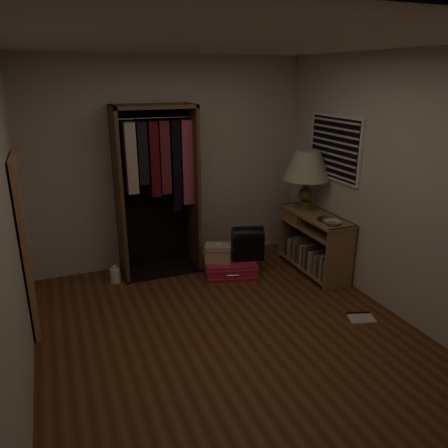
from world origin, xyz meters
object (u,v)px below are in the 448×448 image
Objects in this scene: table_lamp at (307,166)px; open_wardrobe at (158,177)px; console_bookshelf at (313,241)px; black_bag at (248,242)px; white_jug at (115,275)px; floor_mirror at (27,243)px; train_case at (218,253)px; pink_suitcase at (231,268)px.

open_wardrobe is at bearing 164.14° from table_lamp.
open_wardrobe reaches higher than console_bookshelf.
open_wardrobe is at bearing 166.99° from black_bag.
console_bookshelf is 5.24× the size of white_jug.
console_bookshelf is at bearing -22.73° from open_wardrobe.
console_bookshelf is 0.66× the size of floor_mirror.
black_bag is at bearing 6.29° from floor_mirror.
open_wardrobe reaches higher than train_case.
floor_mirror is 7.96× the size of white_jug.
open_wardrobe is 9.59× the size of white_jug.
white_jug is (-2.38, 0.33, -1.20)m from table_lamp.
open_wardrobe is at bearing 157.27° from console_bookshelf.
white_jug reaches higher than pink_suitcase.
pink_suitcase is 1.00× the size of table_lamp.
open_wardrobe is 4.80× the size of black_bag.
floor_mirror is (-3.24, -0.03, 0.46)m from console_bookshelf.
table_lamp is at bearing 14.44° from black_bag.
table_lamp is at bearing 4.77° from floor_mirror.
open_wardrobe is 1.84m from table_lamp.
floor_mirror is 2.30× the size of pink_suitcase.
pink_suitcase is at bearing -13.65° from white_jug.
pink_suitcase is at bearing 4.44° from train_case.
black_bag is (0.37, -0.05, 0.10)m from train_case.
white_jug is (-0.62, -0.17, -1.11)m from open_wardrobe.
open_wardrobe reaches higher than black_bag.
train_case is 0.51× the size of table_lamp.
open_wardrobe reaches higher than pink_suitcase.
console_bookshelf is 2.62× the size of black_bag.
black_bag is (0.22, 0.00, 0.31)m from pink_suitcase.
floor_mirror reaches higher than pink_suitcase.
black_bag is 2.00× the size of white_jug.
table_lamp is (0.00, 0.24, 0.90)m from console_bookshelf.
floor_mirror is 2.30× the size of table_lamp.
console_bookshelf is 1.51× the size of table_lamp.
console_bookshelf reaches higher than pink_suitcase.
floor_mirror reaches higher than black_bag.
pink_suitcase is 1.73× the size of black_bag.
black_bag is 0.58× the size of table_lamp.
white_jug is at bearing 166.63° from console_bookshelf.
table_lamp is (3.24, 0.27, 0.44)m from floor_mirror.
console_bookshelf is 0.93m from table_lamp.
floor_mirror reaches higher than white_jug.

